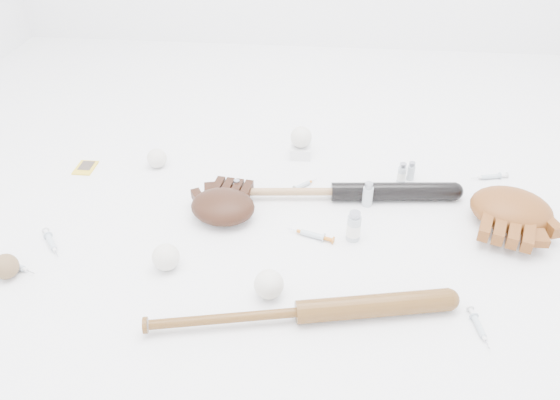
# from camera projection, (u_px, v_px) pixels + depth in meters

# --- Properties ---
(bat_dark) EXTENTS (0.82, 0.14, 0.06)m
(bat_dark) POSITION_uv_depth(u_px,v_px,m) (334.00, 192.00, 1.75)
(bat_dark) COLOR black
(bat_dark) RESTS_ON ground
(bat_wood) EXTENTS (0.79, 0.22, 0.06)m
(bat_wood) POSITION_uv_depth(u_px,v_px,m) (300.00, 312.00, 1.33)
(bat_wood) COLOR brown
(bat_wood) RESTS_ON ground
(glove_dark) EXTENTS (0.26, 0.26, 0.09)m
(glove_dark) POSITION_uv_depth(u_px,v_px,m) (223.00, 206.00, 1.66)
(glove_dark) COLOR black
(glove_dark) RESTS_ON ground
(glove_tan) EXTENTS (0.36, 0.36, 0.10)m
(glove_tan) POSITION_uv_depth(u_px,v_px,m) (511.00, 209.00, 1.64)
(glove_tan) COLOR brown
(glove_tan) RESTS_ON ground
(trading_card) EXTENTS (0.07, 0.09, 0.01)m
(trading_card) POSITION_uv_depth(u_px,v_px,m) (85.00, 168.00, 1.91)
(trading_card) COLOR gold
(trading_card) RESTS_ON ground
(pedestal) EXTENTS (0.07, 0.07, 0.04)m
(pedestal) POSITION_uv_depth(u_px,v_px,m) (301.00, 151.00, 1.97)
(pedestal) COLOR white
(pedestal) RESTS_ON ground
(baseball_on_pedestal) EXTENTS (0.08, 0.08, 0.08)m
(baseball_on_pedestal) POSITION_uv_depth(u_px,v_px,m) (301.00, 137.00, 1.93)
(baseball_on_pedestal) COLOR silver
(baseball_on_pedestal) RESTS_ON pedestal
(baseball_left) EXTENTS (0.08, 0.08, 0.08)m
(baseball_left) POSITION_uv_depth(u_px,v_px,m) (166.00, 257.00, 1.48)
(baseball_left) COLOR silver
(baseball_left) RESTS_ON ground
(baseball_upper) EXTENTS (0.07, 0.07, 0.07)m
(baseball_upper) POSITION_uv_depth(u_px,v_px,m) (157.00, 158.00, 1.90)
(baseball_upper) COLOR silver
(baseball_upper) RESTS_ON ground
(baseball_mid) EXTENTS (0.08, 0.08, 0.08)m
(baseball_mid) POSITION_uv_depth(u_px,v_px,m) (269.00, 284.00, 1.40)
(baseball_mid) COLOR silver
(baseball_mid) RESTS_ON ground
(baseball_aged) EXTENTS (0.07, 0.07, 0.07)m
(baseball_aged) POSITION_uv_depth(u_px,v_px,m) (5.00, 266.00, 1.46)
(baseball_aged) COLOR brown
(baseball_aged) RESTS_ON ground
(syringe_0) EXTENTS (0.12, 0.14, 0.02)m
(syringe_0) POSITION_uv_depth(u_px,v_px,m) (51.00, 242.00, 1.58)
(syringe_0) COLOR #ADBCC6
(syringe_0) RESTS_ON ground
(syringe_1) EXTENTS (0.16, 0.07, 0.02)m
(syringe_1) POSITION_uv_depth(u_px,v_px,m) (312.00, 235.00, 1.60)
(syringe_1) COLOR #ADBCC6
(syringe_1) RESTS_ON ground
(syringe_2) EXTENTS (0.11, 0.11, 0.02)m
(syringe_2) POSITION_uv_depth(u_px,v_px,m) (302.00, 186.00, 1.81)
(syringe_2) COLOR #ADBCC6
(syringe_2) RESTS_ON ground
(syringe_3) EXTENTS (0.05, 0.14, 0.02)m
(syringe_3) POSITION_uv_depth(u_px,v_px,m) (479.00, 326.00, 1.32)
(syringe_3) COLOR #ADBCC6
(syringe_3) RESTS_ON ground
(syringe_4) EXTENTS (0.15, 0.06, 0.02)m
(syringe_4) POSITION_uv_depth(u_px,v_px,m) (491.00, 177.00, 1.85)
(syringe_4) COLOR #ADBCC6
(syringe_4) RESTS_ON ground
(syringe_5) EXTENTS (0.15, 0.08, 0.02)m
(syringe_5) POSITION_uv_depth(u_px,v_px,m) (14.00, 265.00, 1.50)
(syringe_5) COLOR #ADBCC6
(syringe_5) RESTS_ON ground
(vial_0) EXTENTS (0.03, 0.03, 0.07)m
(vial_0) POSITION_uv_depth(u_px,v_px,m) (402.00, 173.00, 1.82)
(vial_0) COLOR #B1BBC2
(vial_0) RESTS_ON ground
(vial_1) EXTENTS (0.03, 0.03, 0.07)m
(vial_1) POSITION_uv_depth(u_px,v_px,m) (411.00, 171.00, 1.84)
(vial_1) COLOR #B1BBC2
(vial_1) RESTS_ON ground
(vial_2) EXTENTS (0.03, 0.03, 0.08)m
(vial_2) POSITION_uv_depth(u_px,v_px,m) (368.00, 194.00, 1.71)
(vial_2) COLOR #B1BBC2
(vial_2) RESTS_ON ground
(vial_3) EXTENTS (0.04, 0.04, 0.10)m
(vial_3) POSITION_uv_depth(u_px,v_px,m) (354.00, 226.00, 1.58)
(vial_3) COLOR #B1BBC2
(vial_3) RESTS_ON ground
(vial_4) EXTENTS (0.02, 0.02, 0.06)m
(vial_4) POSITION_uv_depth(u_px,v_px,m) (237.00, 188.00, 1.76)
(vial_4) COLOR #B1BBC2
(vial_4) RESTS_ON ground
(vial_5) EXTENTS (0.03, 0.03, 0.07)m
(vial_5) POSITION_uv_depth(u_px,v_px,m) (302.00, 141.00, 2.00)
(vial_5) COLOR #B1BBC2
(vial_5) RESTS_ON ground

